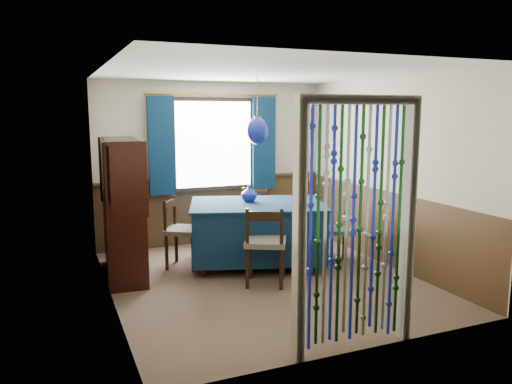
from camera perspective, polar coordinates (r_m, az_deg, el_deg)
name	(u,v)px	position (r m, az deg, el deg)	size (l,w,h in m)	color
floor	(264,280)	(6.23, 0.92, -10.00)	(4.00, 4.00, 0.00)	brown
ceiling	(265,72)	(5.90, 0.98, 13.58)	(4.00, 4.00, 0.00)	silver
wall_back	(213,163)	(7.80, -4.96, 3.27)	(3.60, 3.60, 0.00)	#C0B69D
wall_front	(361,209)	(4.21, 11.93, -1.91)	(3.60, 3.60, 0.00)	#C0B69D
wall_left	(108,188)	(5.48, -16.57, 0.44)	(4.00, 4.00, 0.00)	#C0B69D
wall_right	(388,172)	(6.86, 14.88, 2.20)	(4.00, 4.00, 0.00)	#C0B69D
wainscot_back	(214,211)	(7.90, -4.85, -2.16)	(3.60, 3.60, 0.00)	#452E1A
wainscot_front	(357,295)	(4.42, 11.50, -11.46)	(3.60, 3.60, 0.00)	#452E1A
wainscot_left	(113,257)	(5.64, -16.07, -7.10)	(4.00, 4.00, 0.00)	#452E1A
wainscot_right	(385,227)	(6.97, 14.53, -3.94)	(4.00, 4.00, 0.00)	#452E1A
window	(214,144)	(7.73, -4.87, 5.45)	(1.32, 0.12, 1.42)	black
doorway	(356,231)	(4.30, 11.39, -4.39)	(1.16, 0.12, 2.18)	silver
dining_table	(257,230)	(6.69, 0.15, -4.32)	(2.04, 1.69, 0.85)	#0C243E
chair_near	(265,243)	(5.92, 1.09, -5.90)	(0.63, 0.62, 0.96)	black
chair_far	(253,218)	(7.46, -0.34, -2.95)	(0.61, 0.61, 0.91)	black
chair_left	(182,231)	(6.69, -8.49, -4.39)	(0.61, 0.62, 0.92)	black
chair_right	(335,231)	(6.89, 9.06, -4.37)	(0.55, 0.55, 0.84)	black
sideboard	(123,229)	(6.47, -14.96, -4.09)	(0.55, 1.34, 1.72)	black
pendant_lamp	(257,131)	(6.52, 0.15, 7.03)	(0.28, 0.28, 0.87)	olive
vase_table	(249,194)	(6.71, -0.79, -0.23)	(0.20, 0.20, 0.21)	navy
bowl_shelf	(128,183)	(6.17, -14.38, 1.00)	(0.21, 0.21, 0.05)	beige
vase_sideboard	(123,197)	(6.77, -15.01, -0.52)	(0.16, 0.16, 0.17)	beige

